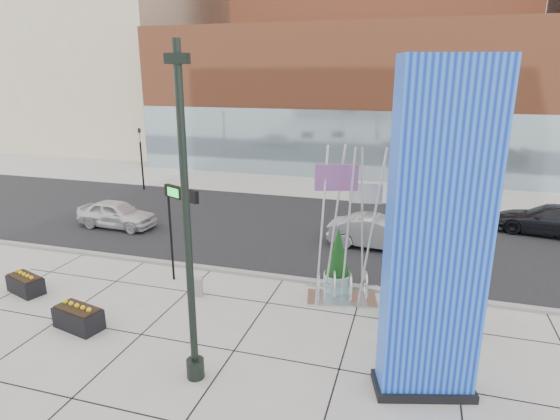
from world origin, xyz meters
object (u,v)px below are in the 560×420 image
(public_art_sculpture, at_px, (344,262))
(concrete_bollard, at_px, (198,287))
(blue_pylon, at_px, (437,245))
(lamp_post, at_px, (189,255))
(overhead_street_sign, at_px, (184,200))
(car_white_west, at_px, (117,214))
(car_silver_mid, at_px, (377,233))

(public_art_sculpture, height_order, concrete_bollard, public_art_sculpture)
(blue_pylon, bearing_deg, lamp_post, 175.95)
(blue_pylon, bearing_deg, overhead_street_sign, 139.02)
(lamp_post, height_order, overhead_street_sign, lamp_post)
(blue_pylon, bearing_deg, public_art_sculpture, 106.94)
(concrete_bollard, height_order, car_white_west, car_white_west)
(public_art_sculpture, height_order, car_silver_mid, public_art_sculpture)
(overhead_street_sign, distance_m, car_white_west, 8.42)
(concrete_bollard, height_order, car_silver_mid, car_silver_mid)
(overhead_street_sign, bearing_deg, car_silver_mid, 66.12)
(blue_pylon, xyz_separation_m, lamp_post, (-5.62, -1.14, -0.46))
(concrete_bollard, relative_size, car_silver_mid, 0.15)
(blue_pylon, height_order, car_white_west, blue_pylon)
(blue_pylon, bearing_deg, concrete_bollard, 142.34)
(lamp_post, bearing_deg, blue_pylon, 11.49)
(car_white_west, height_order, car_silver_mid, car_silver_mid)
(public_art_sculpture, xyz_separation_m, car_white_west, (-12.25, 4.58, -0.73))
(lamp_post, height_order, concrete_bollard, lamp_post)
(overhead_street_sign, height_order, car_white_west, overhead_street_sign)
(blue_pylon, height_order, concrete_bollard, blue_pylon)
(concrete_bollard, distance_m, car_silver_mid, 8.62)
(overhead_street_sign, relative_size, car_white_west, 0.92)
(car_white_west, bearing_deg, blue_pylon, -118.42)
(public_art_sculpture, bearing_deg, concrete_bollard, -178.81)
(lamp_post, distance_m, car_white_west, 13.91)
(blue_pylon, relative_size, car_white_west, 1.96)
(public_art_sculpture, bearing_deg, blue_pylon, -69.34)
(blue_pylon, height_order, lamp_post, lamp_post)
(blue_pylon, distance_m, concrete_bollard, 8.94)
(public_art_sculpture, distance_m, car_silver_mid, 5.51)
(car_silver_mid, bearing_deg, public_art_sculpture, 177.73)
(blue_pylon, relative_size, public_art_sculpture, 1.47)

